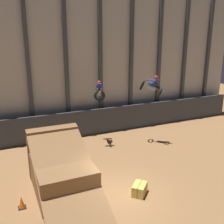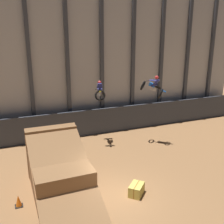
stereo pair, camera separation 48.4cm
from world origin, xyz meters
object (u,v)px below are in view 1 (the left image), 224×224
at_px(rider_bike_left_air, 99,92).
at_px(hay_bale_trackside, 140,189).
at_px(dirt_ramp, 61,170).
at_px(traffic_cone_near_ramp, 22,203).
at_px(rider_bike_right_air, 153,87).

height_order(rider_bike_left_air, hay_bale_trackside, rider_bike_left_air).
relative_size(dirt_ramp, rider_bike_left_air, 3.29).
distance_m(dirt_ramp, hay_bale_trackside, 4.14).
relative_size(traffic_cone_near_ramp, hay_bale_trackside, 0.55).
relative_size(dirt_ramp, hay_bale_trackside, 5.53).
height_order(rider_bike_right_air, hay_bale_trackside, rider_bike_right_air).
xyz_separation_m(dirt_ramp, rider_bike_left_air, (4.13, 4.97, 2.83)).
xyz_separation_m(traffic_cone_near_ramp, hay_bale_trackside, (5.53, -1.27, -0.00)).
bearing_deg(hay_bale_trackside, rider_bike_left_air, 84.41).
bearing_deg(dirt_ramp, rider_bike_left_air, 50.28).
bearing_deg(rider_bike_left_air, dirt_ramp, -111.91).
height_order(dirt_ramp, rider_bike_right_air, rider_bike_right_air).
relative_size(dirt_ramp, rider_bike_right_air, 3.40).
xyz_separation_m(rider_bike_left_air, rider_bike_right_air, (3.47, -1.55, 0.43)).
bearing_deg(hay_bale_trackside, traffic_cone_near_ramp, 167.08).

